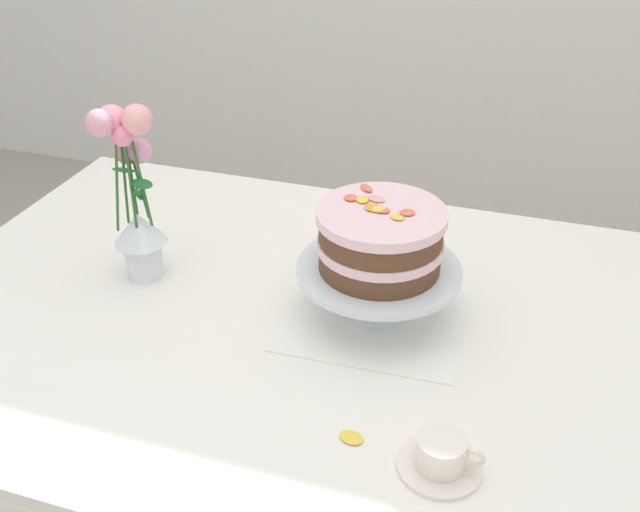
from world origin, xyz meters
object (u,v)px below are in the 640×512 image
Objects in this scene: flower_vase at (134,197)px; teacup at (441,456)px; cake_stand at (379,275)px; layer_cake at (380,239)px; dining_table at (280,356)px.

flower_vase is 2.92× the size of teacup.
cake_stand is at bearing 1.17° from flower_vase.
layer_cake is (-0.00, 0.00, 0.07)m from cake_stand.
layer_cake is 0.47m from flower_vase.
cake_stand reaches higher than teacup.
layer_cake is 0.63× the size of flower_vase.
cake_stand is at bearing -47.04° from layer_cake.
dining_table is 6.32× the size of layer_cake.
layer_cake reaches higher than teacup.
teacup is at bearing -62.40° from layer_cake.
teacup is (0.17, -0.32, -0.13)m from layer_cake.
layer_cake is at bearing 117.60° from teacup.
flower_vase reaches higher than cake_stand.
layer_cake is at bearing 22.05° from dining_table.
cake_stand is (0.16, 0.07, 0.17)m from dining_table.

